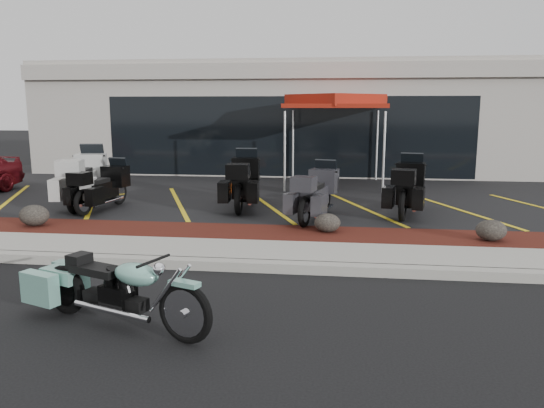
# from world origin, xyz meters

# --- Properties ---
(ground) EXTENTS (90.00, 90.00, 0.00)m
(ground) POSITION_xyz_m (0.00, 0.00, 0.00)
(ground) COLOR black
(ground) RESTS_ON ground
(curb) EXTENTS (24.00, 0.25, 0.15)m
(curb) POSITION_xyz_m (0.00, 0.90, 0.07)
(curb) COLOR gray
(curb) RESTS_ON ground
(sidewalk) EXTENTS (24.00, 1.20, 0.15)m
(sidewalk) POSITION_xyz_m (0.00, 1.60, 0.07)
(sidewalk) COLOR gray
(sidewalk) RESTS_ON ground
(mulch_bed) EXTENTS (24.00, 1.20, 0.16)m
(mulch_bed) POSITION_xyz_m (0.00, 2.80, 0.08)
(mulch_bed) COLOR black
(mulch_bed) RESTS_ON ground
(upper_lot) EXTENTS (26.00, 9.60, 0.15)m
(upper_lot) POSITION_xyz_m (0.00, 8.20, 0.07)
(upper_lot) COLOR black
(upper_lot) RESTS_ON ground
(dealership_building) EXTENTS (18.00, 8.16, 4.00)m
(dealership_building) POSITION_xyz_m (0.00, 14.47, 2.01)
(dealership_building) COLOR #A19A91
(dealership_building) RESTS_ON ground
(boulder_left) EXTENTS (0.59, 0.49, 0.41)m
(boulder_left) POSITION_xyz_m (-4.25, 2.74, 0.37)
(boulder_left) COLOR black
(boulder_left) RESTS_ON mulch_bed
(boulder_mid) EXTENTS (0.49, 0.41, 0.35)m
(boulder_mid) POSITION_xyz_m (1.50, 2.92, 0.33)
(boulder_mid) COLOR black
(boulder_mid) RESTS_ON mulch_bed
(boulder_right) EXTENTS (0.53, 0.44, 0.37)m
(boulder_right) POSITION_xyz_m (4.36, 2.62, 0.35)
(boulder_right) COLOR black
(boulder_right) RESTS_ON mulch_bed
(hero_cruiser) EXTENTS (2.61, 1.51, 0.90)m
(hero_cruiser) POSITION_xyz_m (0.11, -1.71, 0.45)
(hero_cruiser) COLOR #71B0A0
(hero_cruiser) RESTS_ON ground
(touring_white) EXTENTS (1.39, 2.57, 1.42)m
(touring_white) POSITION_xyz_m (-4.42, 5.72, 0.86)
(touring_white) COLOR silver
(touring_white) RESTS_ON upper_lot
(touring_black_front) EXTENTS (1.03, 2.05, 1.14)m
(touring_black_front) POSITION_xyz_m (-3.53, 5.18, 0.72)
(touring_black_front) COLOR black
(touring_black_front) RESTS_ON upper_lot
(touring_black_mid) EXTENTS (1.02, 2.34, 1.33)m
(touring_black_mid) POSITION_xyz_m (-0.55, 5.95, 0.82)
(touring_black_mid) COLOR black
(touring_black_mid) RESTS_ON upper_lot
(touring_grey) EXTENTS (1.26, 2.18, 1.20)m
(touring_grey) POSITION_xyz_m (1.41, 4.74, 0.75)
(touring_grey) COLOR #303035
(touring_grey) RESTS_ON upper_lot
(touring_black_rear) EXTENTS (1.31, 2.34, 1.28)m
(touring_black_rear) POSITION_xyz_m (3.36, 5.64, 0.79)
(touring_black_rear) COLOR black
(touring_black_rear) RESTS_ON upper_lot
(traffic_cone) EXTENTS (0.36, 0.36, 0.44)m
(traffic_cone) POSITION_xyz_m (-1.28, 7.28, 0.37)
(traffic_cone) COLOR #F45208
(traffic_cone) RESTS_ON upper_lot
(popup_canopy) EXTENTS (3.15, 3.15, 2.67)m
(popup_canopy) POSITION_xyz_m (1.55, 9.01, 2.58)
(popup_canopy) COLOR silver
(popup_canopy) RESTS_ON upper_lot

